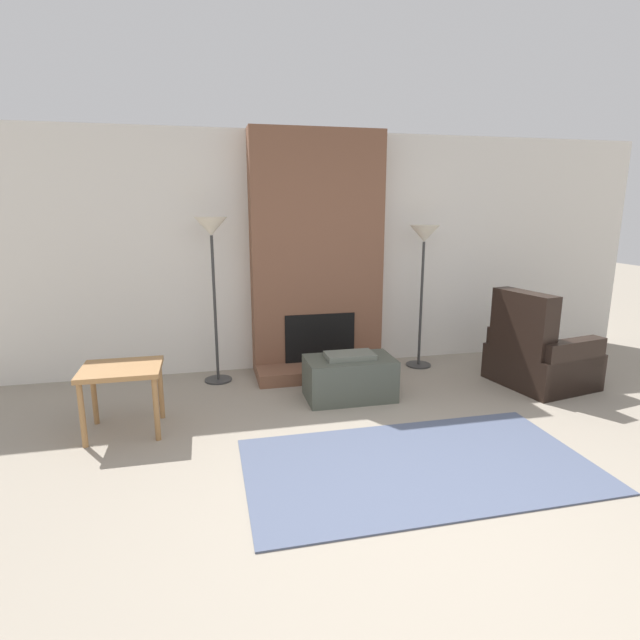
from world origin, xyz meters
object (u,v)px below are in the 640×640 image
object	(u,v)px
armchair	(536,358)
side_table	(122,377)
ottoman	(350,377)
floor_lamp_left	(212,243)
floor_lamp_right	(424,247)

from	to	relation	value
armchair	side_table	xyz separation A→B (m)	(-3.98, -0.22, 0.18)
ottoman	side_table	size ratio (longest dim) A/B	1.36
ottoman	floor_lamp_left	distance (m)	1.92
side_table	floor_lamp_right	size ratio (longest dim) A/B	0.38
floor_lamp_left	side_table	bearing A→B (deg)	-125.59
side_table	ottoman	bearing A→B (deg)	8.46
side_table	floor_lamp_right	distance (m)	3.38
ottoman	side_table	bearing A→B (deg)	-171.54
ottoman	side_table	distance (m)	2.04
side_table	floor_lamp_left	world-z (taller)	floor_lamp_left
ottoman	armchair	size ratio (longest dim) A/B	0.84
floor_lamp_left	floor_lamp_right	world-z (taller)	floor_lamp_left
ottoman	floor_lamp_right	size ratio (longest dim) A/B	0.52
armchair	side_table	distance (m)	3.99
armchair	side_table	size ratio (longest dim) A/B	1.61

